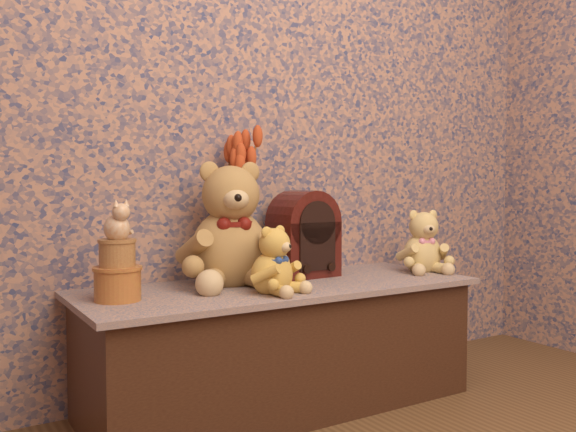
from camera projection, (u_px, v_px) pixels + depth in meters
name	position (u px, v px, depth m)	size (l,w,h in m)	color
display_shelf	(281.00, 345.00, 2.11)	(1.40, 0.55, 0.43)	#394C75
teddy_large	(230.00, 219.00, 2.09)	(0.36, 0.43, 0.46)	#A67840
teddy_medium	(272.00, 257.00, 1.93)	(0.18, 0.22, 0.23)	#BC8735
teddy_small	(422.00, 238.00, 2.41)	(0.21, 0.25, 0.26)	tan
cathedral_radio	(303.00, 233.00, 2.28)	(0.24, 0.17, 0.32)	#3A100A
ceramic_vase	(239.00, 254.00, 2.17)	(0.11, 0.11, 0.19)	tan
dried_stalks	(238.00, 171.00, 2.15)	(0.21, 0.21, 0.41)	#BE421E
biscuit_tin_lower	(118.00, 284.00, 1.80)	(0.14, 0.14, 0.10)	gold
biscuit_tin_upper	(117.00, 254.00, 1.80)	(0.11, 0.11, 0.08)	tan
cat_figurine	(117.00, 219.00, 1.79)	(0.09, 0.10, 0.12)	silver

